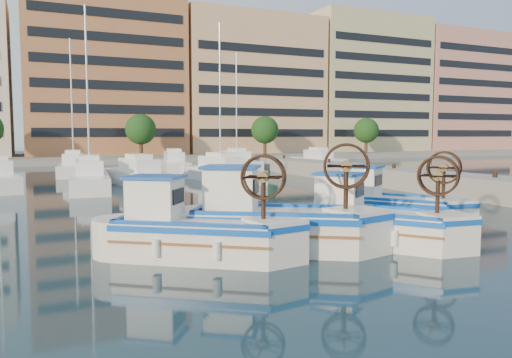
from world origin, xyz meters
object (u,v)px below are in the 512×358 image
object	(u,v)px
fishing_boat_b	(271,221)
fishing_boat_a	(193,230)
fishing_boat_c	(371,220)
fishing_boat_d	(388,205)

from	to	relation	value
fishing_boat_b	fishing_boat_a	bearing A→B (deg)	123.05
fishing_boat_a	fishing_boat_b	xyz separation A→B (m)	(2.40, 0.03, 0.08)
fishing_boat_b	fishing_boat_c	xyz separation A→B (m)	(3.19, -0.60, -0.10)
fishing_boat_a	fishing_boat_b	size ratio (longest dim) A/B	0.90
fishing_boat_c	fishing_boat_d	size ratio (longest dim) A/B	0.98
fishing_boat_a	fishing_boat_b	world-z (taller)	fishing_boat_b
fishing_boat_c	fishing_boat_d	xyz separation A→B (m)	(2.63, 2.45, 0.01)
fishing_boat_c	fishing_boat_a	bearing A→B (deg)	136.83
fishing_boat_a	fishing_boat_c	size ratio (longest dim) A/B	1.04
fishing_boat_a	fishing_boat_d	size ratio (longest dim) A/B	1.02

